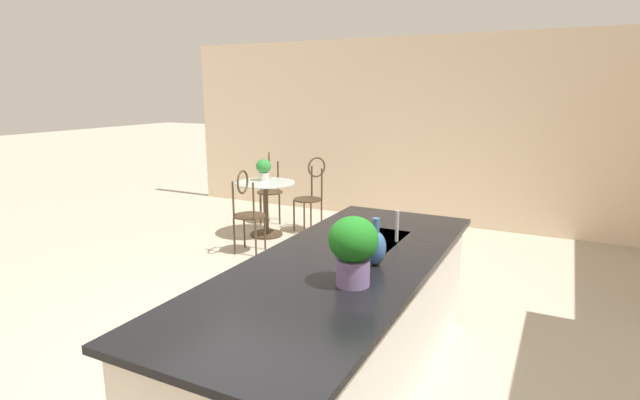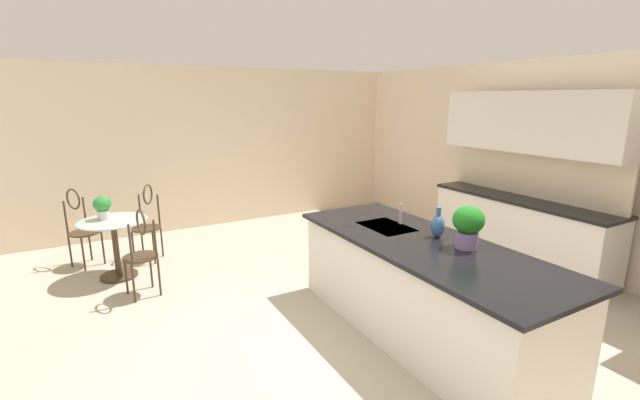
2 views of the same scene
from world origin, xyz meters
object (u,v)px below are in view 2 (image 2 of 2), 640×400
(chair_near_window, at_px, (147,219))
(potted_plant_on_table, at_px, (102,206))
(chair_toward_desk, at_px, (81,224))
(bistro_table, at_px, (115,243))
(vase_on_counter, at_px, (438,226))
(chair_by_island, at_px, (141,249))
(potted_plant_counter_near, at_px, (468,224))

(chair_near_window, relative_size, potted_plant_on_table, 3.59)
(chair_near_window, relative_size, chair_toward_desk, 1.00)
(bistro_table, xyz_separation_m, potted_plant_on_table, (-0.11, -0.09, 0.46))
(bistro_table, xyz_separation_m, chair_toward_desk, (-0.66, -0.36, 0.13))
(potted_plant_on_table, height_order, vase_on_counter, vase_on_counter)
(bistro_table, bearing_deg, potted_plant_on_table, -139.98)
(chair_near_window, bearing_deg, chair_by_island, -10.54)
(potted_plant_on_table, height_order, potted_plant_counter_near, potted_plant_counter_near)
(chair_toward_desk, bearing_deg, chair_near_window, 76.83)
(chair_toward_desk, distance_m, potted_plant_on_table, 0.70)
(chair_near_window, distance_m, chair_by_island, 1.24)
(potted_plant_counter_near, bearing_deg, bistro_table, -140.37)
(bistro_table, xyz_separation_m, vase_on_counter, (2.79, 2.60, 0.58))
(potted_plant_on_table, bearing_deg, vase_on_counter, 42.84)
(chair_near_window, xyz_separation_m, potted_plant_counter_near, (3.62, 2.16, 0.56))
(bistro_table, relative_size, chair_near_window, 0.77)
(chair_near_window, bearing_deg, vase_on_counter, 33.42)
(chair_near_window, distance_m, potted_plant_on_table, 0.73)
(potted_plant_on_table, bearing_deg, chair_near_window, 124.41)
(chair_toward_desk, bearing_deg, potted_plant_counter_near, 37.88)
(vase_on_counter, bearing_deg, potted_plant_counter_near, 0.54)
(chair_near_window, relative_size, chair_by_island, 1.00)
(chair_by_island, height_order, potted_plant_on_table, chair_by_island)
(bistro_table, height_order, chair_near_window, chair_near_window)
(vase_on_counter, bearing_deg, potted_plant_on_table, -137.16)
(bistro_table, relative_size, potted_plant_counter_near, 2.11)
(chair_near_window, xyz_separation_m, chair_by_island, (1.22, -0.23, 0.00))
(bistro_table, distance_m, chair_near_window, 0.66)
(bistro_table, distance_m, chair_by_island, 0.78)
(chair_toward_desk, xyz_separation_m, vase_on_counter, (3.46, 2.96, 0.46))
(chair_toward_desk, height_order, potted_plant_on_table, chair_toward_desk)
(potted_plant_on_table, relative_size, vase_on_counter, 1.01)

